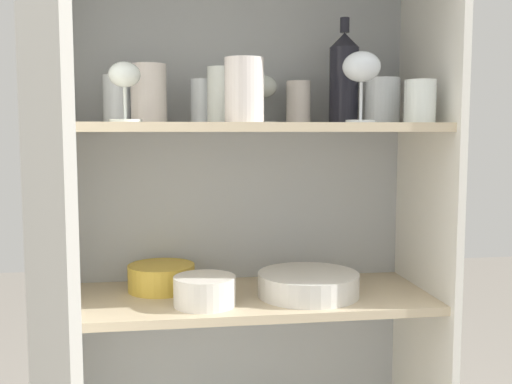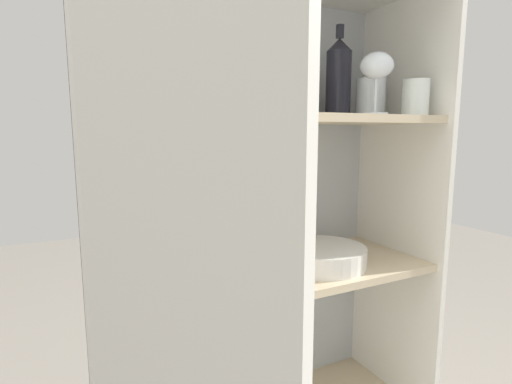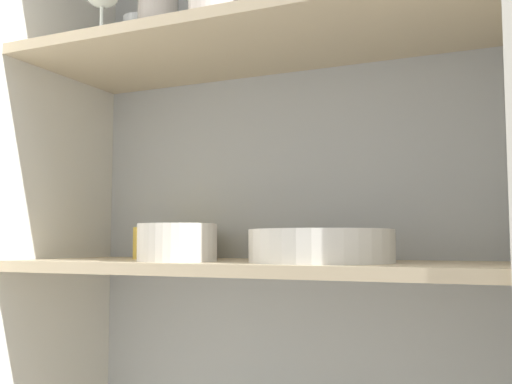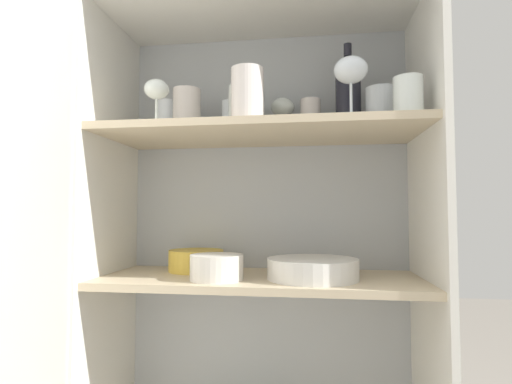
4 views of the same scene
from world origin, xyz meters
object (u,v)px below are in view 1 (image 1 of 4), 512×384
(wine_bottle, at_px, (344,78))
(mixing_bowl_large, at_px, (161,276))
(serving_bowl_small, at_px, (205,289))
(plate_stack_white, at_px, (308,284))

(wine_bottle, xyz_separation_m, mixing_bowl_large, (-0.45, 0.01, -0.48))
(mixing_bowl_large, distance_m, serving_bowl_small, 0.17)
(wine_bottle, bearing_deg, serving_bowl_small, -159.50)
(mixing_bowl_large, height_order, serving_bowl_small, serving_bowl_small)
(mixing_bowl_large, bearing_deg, serving_bowl_small, -55.84)
(wine_bottle, xyz_separation_m, serving_bowl_small, (-0.35, -0.13, -0.48))
(serving_bowl_small, bearing_deg, wine_bottle, 20.50)
(plate_stack_white, bearing_deg, wine_bottle, 39.38)
(wine_bottle, distance_m, serving_bowl_small, 0.61)
(wine_bottle, height_order, mixing_bowl_large, wine_bottle)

